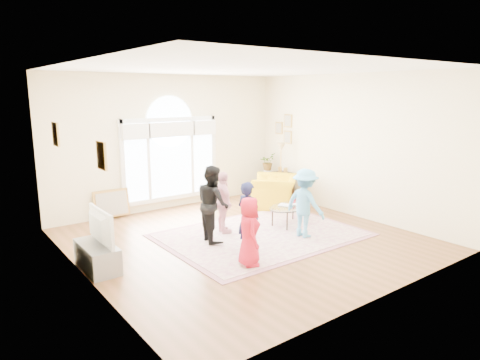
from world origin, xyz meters
TOP-DOWN VIEW (x-y plane):
  - ground at (0.00, 0.00)m, footprint 6.00×6.00m
  - room_shell at (0.01, 2.83)m, footprint 6.00×6.00m
  - area_rug at (0.41, 0.01)m, footprint 3.60×2.60m
  - rug_border at (0.41, 0.01)m, footprint 3.80×2.80m
  - tv_console at (-2.75, 0.30)m, footprint 0.45×1.00m
  - television at (-2.74, 0.30)m, footprint 0.16×0.97m
  - coffee_table at (1.31, 0.14)m, footprint 1.17×0.84m
  - armchair at (2.07, 1.50)m, footprint 1.55×1.55m
  - side_cabinet at (2.78, 2.01)m, footprint 0.40×0.50m
  - floor_lamp at (2.64, 1.93)m, footprint 0.26×0.26m
  - plant_pedestal at (2.70, 2.53)m, footprint 0.20×0.20m
  - potted_plant at (2.70, 2.53)m, footprint 0.53×0.50m
  - leaning_picture at (-1.54, 2.90)m, footprint 0.80×0.14m
  - child_red at (-0.72, -1.04)m, footprint 0.55×0.65m
  - child_navy at (-0.38, -0.56)m, footprint 0.35×0.49m
  - child_black at (-0.55, 0.29)m, footprint 0.69×0.81m
  - child_pink at (-0.13, 0.55)m, footprint 0.46×0.77m
  - child_blue at (1.01, -0.58)m, footprint 0.59×0.91m

SIDE VIEW (x-z plane):
  - ground at x=0.00m, z-range 0.00..0.00m
  - leaning_picture at x=-1.54m, z-range -0.31..0.31m
  - rug_border at x=0.41m, z-range 0.00..0.01m
  - area_rug at x=0.41m, z-range 0.00..0.02m
  - tv_console at x=-2.75m, z-range 0.00..0.42m
  - side_cabinet at x=2.78m, z-range 0.00..0.70m
  - plant_pedestal at x=2.70m, z-range 0.00..0.70m
  - armchair at x=2.07m, z-range 0.00..0.76m
  - coffee_table at x=1.31m, z-range 0.13..0.67m
  - child_red at x=-0.72m, z-range 0.02..1.15m
  - child_pink at x=-0.13m, z-range 0.02..1.26m
  - child_navy at x=-0.38m, z-range 0.02..1.28m
  - child_blue at x=1.01m, z-range 0.02..1.36m
  - television at x=-2.74m, z-range 0.42..0.98m
  - child_black at x=-0.55m, z-range 0.02..1.46m
  - potted_plant at x=2.70m, z-range 0.70..1.16m
  - floor_lamp at x=2.64m, z-range 0.53..2.04m
  - room_shell at x=0.01m, z-range -1.43..4.57m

